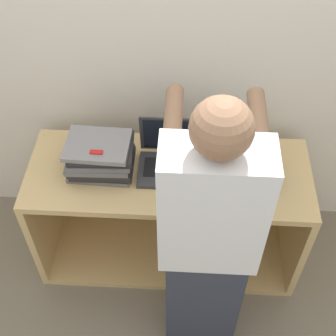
{
  "coord_description": "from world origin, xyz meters",
  "views": [
    {
      "loc": [
        0.08,
        -1.27,
        2.47
      ],
      "look_at": [
        0.0,
        0.19,
        0.84
      ],
      "focal_mm": 50.0,
      "sensor_mm": 36.0,
      "label": 1
    }
  ],
  "objects_px": {
    "laptop_open": "(169,159)",
    "laptop_stack_right": "(237,162)",
    "laptop_stack_left": "(100,157)",
    "person": "(208,247)"
  },
  "relations": [
    {
      "from": "laptop_open",
      "to": "laptop_stack_right",
      "type": "height_order",
      "value": "laptop_open"
    },
    {
      "from": "laptop_open",
      "to": "person",
      "type": "bearing_deg",
      "value": -70.13
    },
    {
      "from": "laptop_stack_left",
      "to": "laptop_stack_right",
      "type": "distance_m",
      "value": 0.67
    },
    {
      "from": "laptop_stack_right",
      "to": "laptop_open",
      "type": "bearing_deg",
      "value": 172.7
    },
    {
      "from": "laptop_stack_left",
      "to": "laptop_stack_right",
      "type": "xyz_separation_m",
      "value": [
        0.67,
        -0.0,
        0.0
      ]
    },
    {
      "from": "laptop_open",
      "to": "laptop_stack_left",
      "type": "bearing_deg",
      "value": -172.97
    },
    {
      "from": "laptop_stack_left",
      "to": "laptop_open",
      "type": "bearing_deg",
      "value": 7.03
    },
    {
      "from": "laptop_open",
      "to": "person",
      "type": "xyz_separation_m",
      "value": [
        0.19,
        -0.52,
        0.02
      ]
    },
    {
      "from": "laptop_stack_right",
      "to": "person",
      "type": "height_order",
      "value": "person"
    },
    {
      "from": "laptop_stack_left",
      "to": "laptop_stack_right",
      "type": "bearing_deg",
      "value": -0.09
    }
  ]
}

